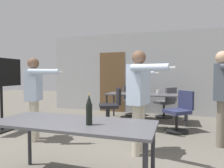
# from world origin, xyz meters

# --- Properties ---
(back_wall) EXTENTS (6.67, 0.12, 2.67)m
(back_wall) POSITION_xyz_m (-0.03, 5.15, 1.33)
(back_wall) COLOR #B2B5B7
(back_wall) RESTS_ON ground_plane
(conference_table_near) EXTENTS (1.85, 0.73, 0.75)m
(conference_table_near) POSITION_xyz_m (-0.10, 0.50, 0.68)
(conference_table_near) COLOR #4C4C51
(conference_table_near) RESTS_ON ground_plane
(conference_table_far) EXTENTS (2.21, 0.79, 0.75)m
(conference_table_far) POSITION_xyz_m (0.23, 4.02, 0.69)
(conference_table_far) COLOR #4C4C51
(conference_table_far) RESTS_ON ground_plane
(tv_screen) EXTENTS (0.44, 1.17, 1.67)m
(tv_screen) POSITION_xyz_m (-2.79, 2.05, 1.06)
(tv_screen) COLOR black
(tv_screen) RESTS_ON ground_plane
(person_near_casual) EXTENTS (0.73, 0.75, 1.67)m
(person_near_casual) POSITION_xyz_m (0.46, 1.67, 1.01)
(person_near_casual) COLOR beige
(person_near_casual) RESTS_ON ground_plane
(person_center_tall) EXTENTS (0.72, 0.72, 1.70)m
(person_center_tall) POSITION_xyz_m (1.80, 2.48, 1.04)
(person_center_tall) COLOR slate
(person_center_tall) RESTS_ON ground_plane
(person_far_watching) EXTENTS (0.68, 0.73, 1.60)m
(person_far_watching) POSITION_xyz_m (0.19, 3.06, 0.97)
(person_far_watching) COLOR #3D4C75
(person_far_watching) RESTS_ON ground_plane
(person_right_polo) EXTENTS (0.85, 0.57, 1.61)m
(person_right_polo) POSITION_xyz_m (-1.61, 1.72, 0.98)
(person_right_polo) COLOR beige
(person_right_polo) RESTS_ON ground_plane
(office_chair_mid_tucked) EXTENTS (0.66, 0.63, 0.94)m
(office_chair_mid_tucked) POSITION_xyz_m (-0.56, 3.35, 0.44)
(office_chair_mid_tucked) COLOR black
(office_chair_mid_tucked) RESTS_ON ground_plane
(office_chair_near_pushed) EXTENTS (0.68, 0.69, 0.92)m
(office_chair_near_pushed) POSITION_xyz_m (-0.32, 4.74, 0.43)
(office_chair_near_pushed) COLOR black
(office_chair_near_pushed) RESTS_ON ground_plane
(office_chair_side_rolled) EXTENTS (0.69, 0.68, 0.92)m
(office_chair_side_rolled) POSITION_xyz_m (1.10, 3.22, 0.43)
(office_chair_side_rolled) COLOR black
(office_chair_side_rolled) RESTS_ON ground_plane
(office_chair_far_right) EXTENTS (0.69, 0.67, 0.91)m
(office_chair_far_right) POSITION_xyz_m (0.74, 4.63, 0.42)
(office_chair_far_right) COLOR black
(office_chair_far_right) RESTS_ON ground_plane
(beer_bottle) EXTENTS (0.07, 0.07, 0.33)m
(beer_bottle) POSITION_xyz_m (0.14, 0.43, 0.91)
(beer_bottle) COLOR black
(beer_bottle) RESTS_ON conference_table_near
(drink_cup) EXTENTS (0.09, 0.09, 0.11)m
(drink_cup) POSITION_xyz_m (0.54, 4.16, 0.81)
(drink_cup) COLOR silver
(drink_cup) RESTS_ON conference_table_far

